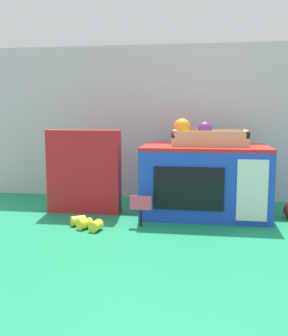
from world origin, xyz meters
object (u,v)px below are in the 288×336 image
object	(u,v)px
food_groups_crate	(205,137)
loose_toy_banana	(86,223)
cookie_set_box	(84,172)
price_sign	(141,206)
toy_microwave	(205,180)

from	to	relation	value
food_groups_crate	loose_toy_banana	xyz separation A→B (m)	(-0.37, -0.26, -0.26)
cookie_set_box	food_groups_crate	bearing A→B (deg)	8.33
cookie_set_box	price_sign	distance (m)	0.29
cookie_set_box	toy_microwave	bearing A→B (deg)	4.25
price_sign	cookie_set_box	bearing A→B (deg)	146.37
toy_microwave	food_groups_crate	distance (m)	0.16
price_sign	food_groups_crate	bearing A→B (deg)	47.54
food_groups_crate	toy_microwave	bearing A→B (deg)	-86.37
cookie_set_box	loose_toy_banana	distance (m)	0.25
loose_toy_banana	cookie_set_box	bearing A→B (deg)	108.08
price_sign	loose_toy_banana	size ratio (longest dim) A/B	0.83
toy_microwave	loose_toy_banana	distance (m)	0.45
cookie_set_box	loose_toy_banana	size ratio (longest dim) A/B	2.50
toy_microwave	food_groups_crate	world-z (taller)	food_groups_crate
food_groups_crate	cookie_set_box	world-z (taller)	food_groups_crate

